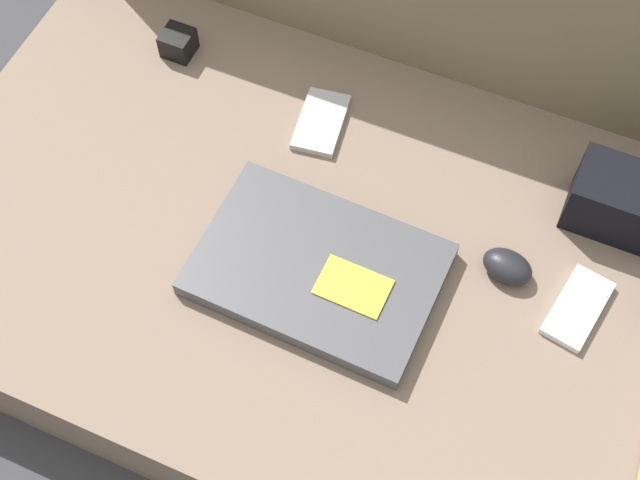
% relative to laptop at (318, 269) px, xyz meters
% --- Properties ---
extents(ground_plane, '(8.00, 8.00, 0.00)m').
position_rel_laptop_xyz_m(ground_plane, '(-0.01, 0.04, -0.15)').
color(ground_plane, '#38383D').
extents(couch_seat, '(1.12, 0.68, 0.14)m').
position_rel_laptop_xyz_m(couch_seat, '(-0.01, 0.04, -0.08)').
color(couch_seat, '#7A6656').
rests_on(couch_seat, ground_plane).
extents(laptop, '(0.32, 0.22, 0.03)m').
position_rel_laptop_xyz_m(laptop, '(0.00, 0.00, 0.00)').
color(laptop, '#47474C').
rests_on(laptop, couch_seat).
extents(computer_mouse, '(0.07, 0.06, 0.03)m').
position_rel_laptop_xyz_m(computer_mouse, '(0.22, 0.10, 0.00)').
color(computer_mouse, black).
rests_on(computer_mouse, couch_seat).
extents(phone_silver, '(0.07, 0.12, 0.01)m').
position_rel_laptop_xyz_m(phone_silver, '(0.32, 0.08, -0.01)').
color(phone_silver, silver).
rests_on(phone_silver, couch_seat).
extents(phone_black, '(0.08, 0.12, 0.01)m').
position_rel_laptop_xyz_m(phone_black, '(-0.09, 0.22, -0.01)').
color(phone_black, '#B7B7BC').
rests_on(phone_black, couch_seat).
extents(camera_pouch, '(0.13, 0.09, 0.09)m').
position_rel_laptop_xyz_m(camera_pouch, '(0.33, 0.24, 0.03)').
color(camera_pouch, black).
rests_on(camera_pouch, couch_seat).
extents(charger_brick, '(0.05, 0.04, 0.04)m').
position_rel_laptop_xyz_m(charger_brick, '(-0.34, 0.26, 0.01)').
color(charger_brick, black).
rests_on(charger_brick, couch_seat).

